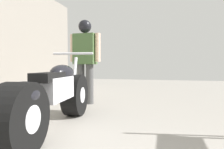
# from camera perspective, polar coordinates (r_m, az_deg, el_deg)

# --- Properties ---
(ground_plane) EXTENTS (16.18, 16.18, 0.00)m
(ground_plane) POSITION_cam_1_polar(r_m,az_deg,el_deg) (3.74, 4.87, -9.96)
(ground_plane) COLOR gray
(motorcycle_maroon_cruiser) EXTENTS (0.64, 2.18, 1.02)m
(motorcycle_maroon_cruiser) POSITION_cam_1_polar(r_m,az_deg,el_deg) (2.64, -15.93, -6.13)
(motorcycle_maroon_cruiser) COLOR black
(motorcycle_maroon_cruiser) RESTS_ON ground_plane
(mechanic_in_blue) EXTENTS (0.70, 0.27, 1.77)m
(mechanic_in_blue) POSITION_cam_1_polar(r_m,az_deg,el_deg) (4.37, -7.55, 5.79)
(mechanic_in_blue) COLOR #4C4C4C
(mechanic_in_blue) RESTS_ON ground_plane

